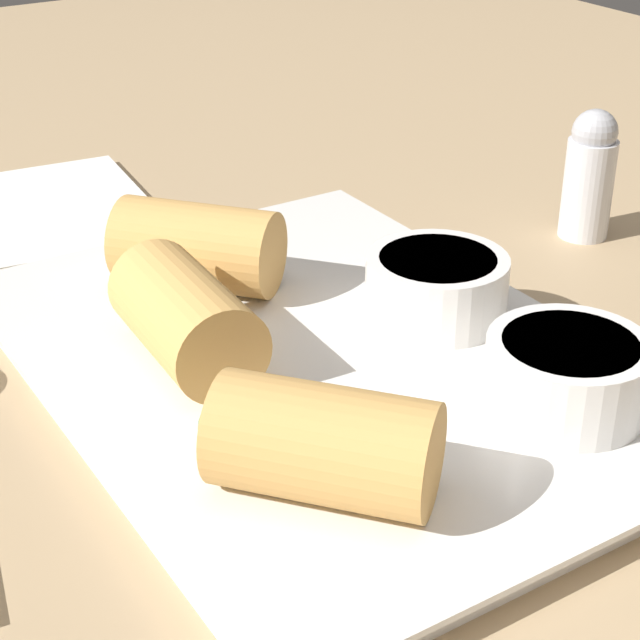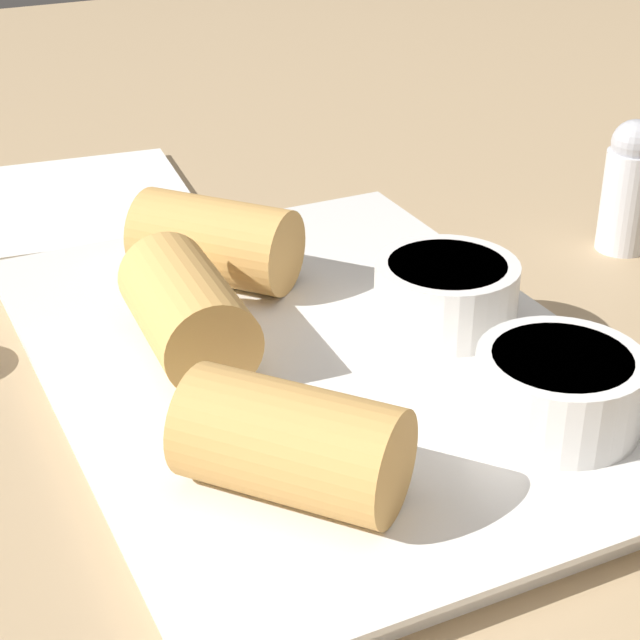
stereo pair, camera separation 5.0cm
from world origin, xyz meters
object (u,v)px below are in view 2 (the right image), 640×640
at_px(napkin, 86,201).
at_px(dipping_bowl_near, 451,294).
at_px(serving_plate, 320,367).
at_px(dipping_bowl_far, 559,387).
at_px(salt_shaker, 629,186).

bearing_deg(napkin, dipping_bowl_near, 22.63).
bearing_deg(serving_plate, dipping_bowl_far, 34.22).
xyz_separation_m(dipping_bowl_far, napkin, (-0.36, -0.11, -0.03)).
distance_m(dipping_bowl_near, napkin, 0.29).
bearing_deg(napkin, salt_shaker, 52.80).
xyz_separation_m(serving_plate, dipping_bowl_far, (0.10, 0.06, 0.03)).
height_order(serving_plate, dipping_bowl_near, dipping_bowl_near).
bearing_deg(dipping_bowl_near, napkin, -157.37).
distance_m(serving_plate, napkin, 0.27).
height_order(dipping_bowl_far, napkin, dipping_bowl_far).
bearing_deg(dipping_bowl_far, serving_plate, -145.78).
height_order(napkin, salt_shaker, salt_shaker).
distance_m(dipping_bowl_near, dipping_bowl_far, 0.09).
bearing_deg(serving_plate, dipping_bowl_near, 87.56).
bearing_deg(salt_shaker, dipping_bowl_near, -68.88).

